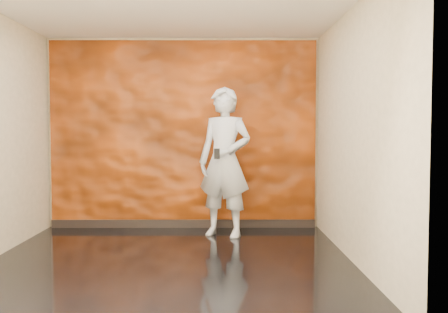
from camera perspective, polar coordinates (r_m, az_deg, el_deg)
room at (r=5.44m, az=-6.27°, el=2.54°), size 4.02×4.02×2.81m
feature_wall at (r=7.39m, az=-4.68°, el=2.52°), size 3.90×0.06×2.75m
baseboard at (r=7.48m, az=-4.66°, el=-7.65°), size 3.90×0.04×0.12m
man at (r=6.77m, az=0.08°, el=-0.61°), size 0.87×0.74×2.03m
phone at (r=6.50m, az=-0.81°, el=0.31°), size 0.08×0.02×0.14m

